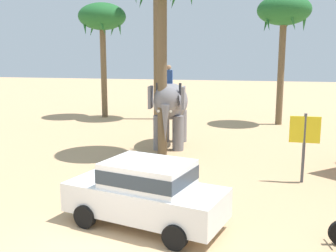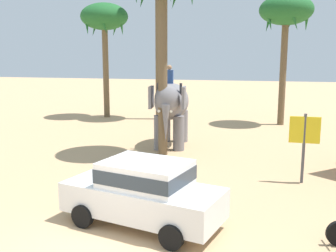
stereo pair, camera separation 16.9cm
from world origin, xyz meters
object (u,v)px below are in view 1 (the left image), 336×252
car_sedan_foreground (146,191)px  palm_tree_near_hut (102,20)px  elephant_with_mahout (170,105)px  signboard_yellow (305,134)px  palm_tree_far_back (284,14)px

car_sedan_foreground → palm_tree_near_hut: (-7.86, 16.54, 5.72)m
elephant_with_mahout → palm_tree_near_hut: 11.16m
elephant_with_mahout → palm_tree_near_hut: bearing=129.8°
palm_tree_near_hut → signboard_yellow: bearing=-44.7°
palm_tree_near_hut → signboard_yellow: palm_tree_near_hut is taller
elephant_with_mahout → palm_tree_far_back: size_ratio=0.50×
palm_tree_near_hut → car_sedan_foreground: bearing=-64.6°
signboard_yellow → elephant_with_mahout: bearing=143.3°
signboard_yellow → palm_tree_near_hut: bearing=135.3°
palm_tree_near_hut → palm_tree_far_back: palm_tree_far_back is taller
palm_tree_far_back → palm_tree_near_hut: bearing=178.6°
car_sedan_foreground → palm_tree_near_hut: palm_tree_near_hut is taller
elephant_with_mahout → palm_tree_far_back: palm_tree_far_back is taller
car_sedan_foreground → signboard_yellow: (4.25, 4.56, 0.76)m
car_sedan_foreground → signboard_yellow: size_ratio=1.83×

